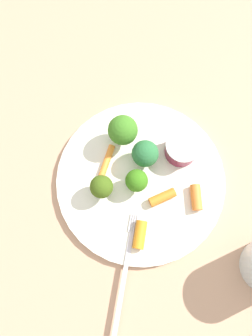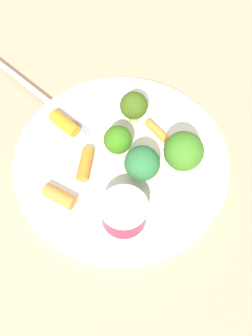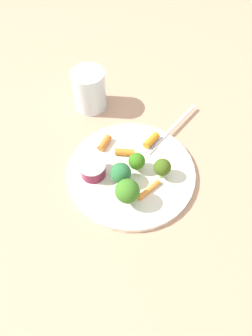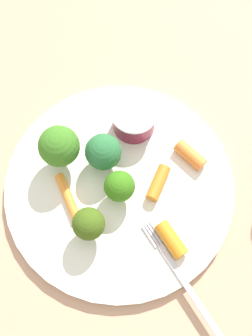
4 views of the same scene
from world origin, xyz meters
The scene contains 12 objects.
ground_plane centered at (0.00, 0.00, 0.00)m, with size 2.40×2.40×0.00m, color tan.
plate centered at (0.00, 0.00, 0.01)m, with size 0.27×0.27×0.01m, color silver.
sauce_cup centered at (-0.03, 0.07, 0.03)m, with size 0.05×0.05×0.03m.
broccoli_floret_0 centered at (0.01, -0.01, 0.04)m, with size 0.03×0.03×0.04m.
broccoli_floret_1 centered at (-0.07, -0.01, 0.05)m, with size 0.05×0.05×0.06m.
broccoli_floret_2 centered at (0.01, -0.06, 0.04)m, with size 0.04×0.04×0.05m.
broccoli_floret_3 centered at (-0.03, 0.01, 0.04)m, with size 0.04×0.04×0.05m.
carrot_stick_0 centered at (0.04, 0.02, 0.02)m, with size 0.01×0.01×0.04m, color orange.
carrot_stick_1 centered at (0.09, -0.02, 0.02)m, with size 0.02×0.02×0.04m, color orange.
carrot_stick_2 centered at (0.05, 0.08, 0.02)m, with size 0.02×0.02×0.04m, color orange.
carrot_stick_3 centered at (-0.04, -0.05, 0.02)m, with size 0.01×0.01×0.06m, color orange.
fork centered at (0.14, -0.06, 0.01)m, with size 0.18×0.08×0.00m.
Camera 2 is at (-0.10, 0.26, 0.47)m, focal length 46.40 mm.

